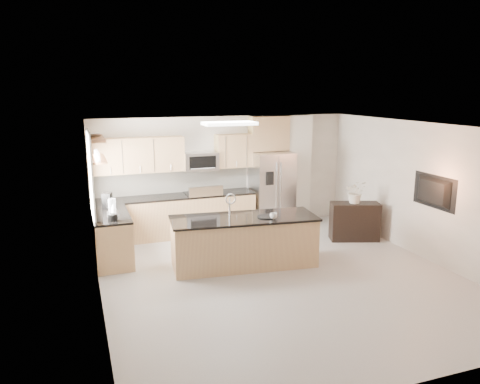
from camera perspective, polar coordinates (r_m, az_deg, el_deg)
name	(u,v)px	position (r m, az deg, el deg)	size (l,w,h in m)	color
floor	(281,277)	(8.30, 5.00, -10.31)	(6.50, 6.50, 0.00)	#A7A39F
ceiling	(284,127)	(7.68, 5.37, 7.88)	(6.00, 6.50, 0.02)	white
wall_back	(224,173)	(10.86, -2.02, 2.36)	(6.00, 0.02, 2.60)	silver
wall_front	(413,276)	(5.27, 20.35, -9.62)	(6.00, 0.02, 2.60)	silver
wall_left	(96,222)	(7.20, -17.09, -3.47)	(0.02, 6.50, 2.60)	silver
wall_right	(427,192)	(9.52, 21.80, 0.02)	(0.02, 6.50, 2.60)	silver
back_counter	(175,215)	(10.44, -7.87, -2.83)	(3.55, 0.66, 1.44)	tan
left_counter	(112,237)	(9.23, -15.34, -5.31)	(0.66, 1.50, 0.92)	tan
range	(203,213)	(10.57, -4.54, -2.56)	(0.76, 0.64, 1.14)	black
upper_cabinets	(169,154)	(10.30, -8.70, 4.63)	(3.50, 0.33, 0.75)	tan
microwave	(201,161)	(10.45, -4.83, 3.75)	(0.76, 0.40, 0.40)	silver
refrigerator	(272,190)	(10.96, 3.88, 0.25)	(0.92, 0.78, 1.78)	silver
partition_column	(297,169)	(11.40, 6.97, 2.76)	(0.60, 0.30, 2.60)	silver
window	(91,176)	(8.93, -17.70, 1.83)	(0.04, 1.15, 1.65)	white
shelf_lower	(97,159)	(8.99, -17.05, 3.88)	(0.30, 1.20, 0.04)	brown
shelf_upper	(96,139)	(8.94, -17.20, 6.22)	(0.30, 1.20, 0.04)	brown
ceiling_fixture	(229,123)	(9.02, -1.31, 8.36)	(1.00, 0.50, 0.06)	white
island	(244,241)	(8.66, 0.48, -6.01)	(2.76, 1.25, 1.35)	tan
credenza	(355,221)	(10.40, 13.79, -3.50)	(1.02, 0.43, 0.82)	black
cup	(273,216)	(8.42, 4.10, -2.93)	(0.14, 0.14, 0.11)	silver
platter	(266,217)	(8.54, 3.24, -3.01)	(0.33, 0.33, 0.02)	black
blender	(112,211)	(8.58, -15.31, -2.26)	(0.17, 0.17, 0.40)	black
kettle	(114,209)	(8.93, -15.15, -2.03)	(0.21, 0.21, 0.27)	silver
coffee_maker	(107,201)	(9.47, -15.87, -1.07)	(0.22, 0.24, 0.31)	black
bowl	(95,135)	(9.11, -17.28, 6.70)	(0.33, 0.33, 0.08)	silver
flower_vase	(356,186)	(10.20, 13.97, 0.71)	(0.67, 0.58, 0.74)	silver
television	(431,192)	(9.31, 22.21, 0.02)	(1.08, 0.14, 0.62)	black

